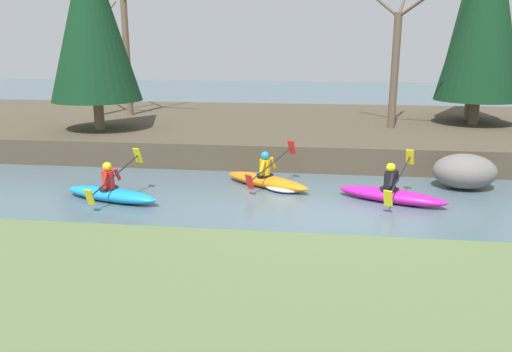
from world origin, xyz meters
The scene contains 11 objects.
ground_plane centered at (0.00, 0.00, 0.00)m, with size 90.00×90.00×0.00m, color #4C606B.
riverbank_far centered at (0.00, 9.84, 0.41)m, with size 44.00×11.77×0.82m.
conifer_tree_far_left centered at (-8.27, 6.34, 4.72)m, with size 3.20×3.20×6.75m.
conifer_tree_left centered at (5.71, 9.42, 5.25)m, with size 3.14×3.14×7.94m.
bare_tree_upstream centered at (-9.99, 10.02, 3.14)m, with size 2.75×2.72×4.92m.
bare_tree_mid_upstream centered at (-8.64, 10.44, 3.92)m, with size 3.62×3.58×6.58m.
bare_tree_mid_downstream centered at (2.43, 8.22, 3.41)m, with size 3.05×3.02×5.49m.
kayaker_lead centered at (1.60, 1.31, 0.22)m, with size 2.72×1.98×1.20m.
kayaker_middle centered at (-1.57, 2.23, 0.20)m, with size 2.62×1.98×1.20m.
kayaker_trailing centered at (-5.40, 0.52, 0.22)m, with size 2.77×2.03×1.20m.
boulder_midstream centered at (3.73, 2.90, 0.48)m, with size 1.69×1.32×0.95m.
Camera 1 is at (-0.24, -10.96, 3.81)m, focal length 35.00 mm.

